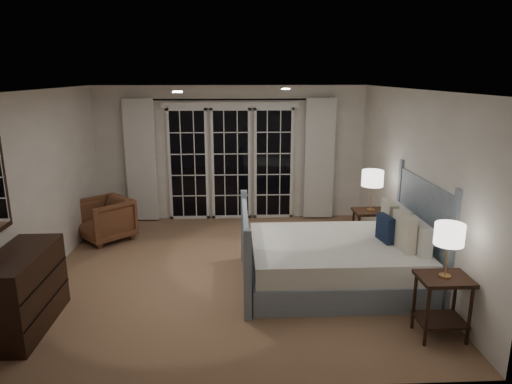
{
  "coord_description": "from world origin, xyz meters",
  "views": [
    {
      "loc": [
        0.07,
        -5.96,
        2.7
      ],
      "look_at": [
        0.37,
        0.37,
        1.05
      ],
      "focal_mm": 32.0,
      "sensor_mm": 36.0,
      "label": 1
    }
  ],
  "objects_px": {
    "bed": "(338,259)",
    "nightstand_right": "(370,224)",
    "dresser": "(23,291)",
    "lamp_left": "(449,235)",
    "armchair": "(105,219)",
    "nightstand_left": "(442,297)",
    "lamp_right": "(373,179)"
  },
  "relations": [
    {
      "from": "bed",
      "to": "nightstand_right",
      "type": "bearing_deg",
      "value": 56.78
    },
    {
      "from": "nightstand_right",
      "to": "dresser",
      "type": "xyz_separation_m",
      "value": [
        -4.38,
        -2.04,
        -0.0
      ]
    },
    {
      "from": "lamp_left",
      "to": "dresser",
      "type": "xyz_separation_m",
      "value": [
        -4.43,
        0.38,
        -0.7
      ]
    },
    {
      "from": "armchair",
      "to": "dresser",
      "type": "relative_size",
      "value": 0.64
    },
    {
      "from": "lamp_left",
      "to": "armchair",
      "type": "bearing_deg",
      "value": 144.07
    },
    {
      "from": "nightstand_left",
      "to": "dresser",
      "type": "height_order",
      "value": "dresser"
    },
    {
      "from": "nightstand_left",
      "to": "armchair",
      "type": "xyz_separation_m",
      "value": [
        -4.3,
        3.12,
        -0.1
      ]
    },
    {
      "from": "lamp_left",
      "to": "lamp_right",
      "type": "relative_size",
      "value": 0.91
    },
    {
      "from": "bed",
      "to": "nightstand_right",
      "type": "relative_size",
      "value": 3.6
    },
    {
      "from": "bed",
      "to": "nightstand_right",
      "type": "height_order",
      "value": "bed"
    },
    {
      "from": "lamp_right",
      "to": "bed",
      "type": "bearing_deg",
      "value": -123.22
    },
    {
      "from": "bed",
      "to": "armchair",
      "type": "relative_size",
      "value": 3.04
    },
    {
      "from": "lamp_left",
      "to": "lamp_right",
      "type": "distance_m",
      "value": 2.43
    },
    {
      "from": "lamp_left",
      "to": "armchair",
      "type": "distance_m",
      "value": 5.37
    },
    {
      "from": "lamp_left",
      "to": "dresser",
      "type": "height_order",
      "value": "lamp_left"
    },
    {
      "from": "armchair",
      "to": "dresser",
      "type": "bearing_deg",
      "value": -46.15
    },
    {
      "from": "bed",
      "to": "nightstand_left",
      "type": "distance_m",
      "value": 1.53
    },
    {
      "from": "nightstand_right",
      "to": "armchair",
      "type": "relative_size",
      "value": 0.85
    },
    {
      "from": "lamp_left",
      "to": "dresser",
      "type": "distance_m",
      "value": 4.51
    },
    {
      "from": "bed",
      "to": "lamp_left",
      "type": "distance_m",
      "value": 1.71
    },
    {
      "from": "bed",
      "to": "lamp_right",
      "type": "xyz_separation_m",
      "value": [
        0.74,
        1.13,
        0.82
      ]
    },
    {
      "from": "bed",
      "to": "nightstand_left",
      "type": "xyz_separation_m",
      "value": [
        0.79,
        -1.3,
        0.11
      ]
    },
    {
      "from": "nightstand_left",
      "to": "lamp_right",
      "type": "relative_size",
      "value": 1.08
    },
    {
      "from": "bed",
      "to": "armchair",
      "type": "distance_m",
      "value": 3.95
    },
    {
      "from": "armchair",
      "to": "lamp_left",
      "type": "bearing_deg",
      "value": 10.72
    },
    {
      "from": "dresser",
      "to": "armchair",
      "type": "bearing_deg",
      "value": 87.2
    },
    {
      "from": "nightstand_left",
      "to": "bed",
      "type": "bearing_deg",
      "value": 121.39
    },
    {
      "from": "bed",
      "to": "dresser",
      "type": "bearing_deg",
      "value": -165.9
    },
    {
      "from": "nightstand_left",
      "to": "lamp_left",
      "type": "xyz_separation_m",
      "value": [
        0.0,
        0.0,
        0.68
      ]
    },
    {
      "from": "lamp_left",
      "to": "lamp_right",
      "type": "bearing_deg",
      "value": 91.28
    },
    {
      "from": "armchair",
      "to": "lamp_right",
      "type": "bearing_deg",
      "value": 37.42
    },
    {
      "from": "lamp_right",
      "to": "dresser",
      "type": "height_order",
      "value": "lamp_right"
    }
  ]
}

